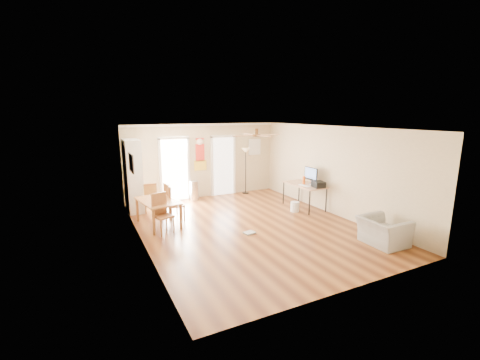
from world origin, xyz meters
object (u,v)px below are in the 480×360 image
dining_table (158,213)px  dining_chair_near (163,214)px  bookshelf (133,176)px  dining_chair_right_b (176,203)px  computer_desk (304,196)px  printer (318,184)px  wastebasket_a (295,207)px  dining_chair_far (149,197)px  torchiere_lamp (246,171)px  armchair (383,231)px  trash_can (194,191)px  dining_chair_right_a (173,200)px

dining_table → dining_chair_near: (-0.01, -0.65, 0.15)m
bookshelf → dining_chair_near: bookshelf is taller
dining_chair_right_b → computer_desk: (3.94, -0.62, -0.11)m
printer → wastebasket_a: (-0.60, 0.32, -0.70)m
dining_chair_near → computer_desk: dining_chair_near is taller
dining_chair_far → torchiere_lamp: (3.68, 0.74, 0.40)m
dining_chair_right_b → armchair: (3.75, -3.78, -0.18)m
dining_chair_far → armchair: dining_chair_far is taller
bookshelf → trash_can: bearing=-1.8°
dining_chair_near → printer: bearing=-20.6°
bookshelf → computer_desk: bookshelf is taller
dining_table → armchair: dining_table is taller
dining_chair_far → wastebasket_a: 4.44m
dining_table → printer: printer is taller
wastebasket_a → armchair: armchair is taller
printer → dining_chair_right_b: bearing=175.5°
dining_chair_right_a → dining_chair_far: size_ratio=1.09×
dining_chair_right_a → trash_can: size_ratio=1.47×
dining_chair_right_a → wastebasket_a: size_ratio=3.23×
armchair → wastebasket_a: bearing=7.6°
dining_chair_right_a → torchiere_lamp: torchiere_lamp is taller
torchiere_lamp → computer_desk: torchiere_lamp is taller
dining_chair_right_b → trash_can: size_ratio=1.48×
dining_chair_right_a → trash_can: bearing=-44.6°
dining_chair_far → wastebasket_a: (3.98, -1.95, -0.30)m
computer_desk → wastebasket_a: 0.58m
dining_chair_near → dining_chair_right_a: bearing=47.7°
dining_chair_right_b → dining_table: bearing=113.3°
wastebasket_a → dining_chair_right_a: bearing=161.3°
trash_can → computer_desk: 3.72m
computer_desk → bookshelf: bearing=156.8°
trash_can → torchiere_lamp: 2.09m
dining_table → torchiere_lamp: (3.70, 2.04, 0.50)m
dining_chair_right_a → dining_chair_right_b: bearing=172.8°
torchiere_lamp → dining_chair_near: bearing=-144.0°
printer → dining_chair_far: bearing=165.1°
printer → armchair: 2.70m
dining_chair_far → computer_desk: bearing=154.5°
dining_chair_right_b → armchair: size_ratio=1.03×
dining_chair_right_b → armchair: bearing=-130.1°
dining_table → computer_desk: size_ratio=0.97×
torchiere_lamp → armchair: (0.60, -5.64, -0.54)m
dining_table → wastebasket_a: size_ratio=4.55×
trash_can → computer_desk: size_ratio=0.47×
dining_chair_far → armchair: bearing=126.8°
printer → dining_table: bearing=179.5°
dining_chair_far → computer_desk: dining_chair_far is taller
dining_chair_near → dining_table: bearing=72.3°
dining_chair_near → computer_desk: bearing=-13.9°
dining_chair_right_a → dining_table: bearing=126.1°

